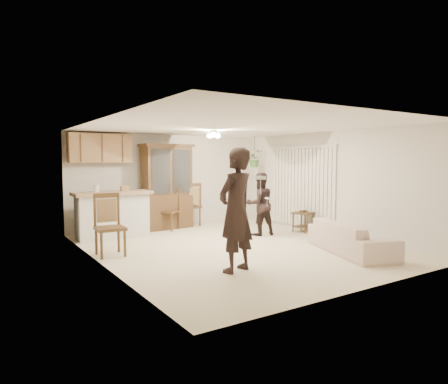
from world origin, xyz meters
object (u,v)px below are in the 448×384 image
china_hutch (167,187)px  side_table (303,222)px  sofa (351,234)px  chair_hutch_right (189,214)px  chair_hutch_left (169,218)px  child (260,207)px  chair_bar (110,238)px  adult (236,217)px

china_hutch → side_table: size_ratio=4.06×
sofa → chair_hutch_right: bearing=32.3°
china_hutch → side_table: (2.67, -2.33, -0.85)m
sofa → chair_hutch_left: 4.70m
child → chair_bar: size_ratio=1.15×
child → side_table: child is taller
adult → side_table: adult is taller
china_hutch → chair_hutch_left: bearing=-112.3°
sofa → chair_hutch_right: (-1.13, 4.59, -0.03)m
sofa → adult: bearing=105.5°
child → china_hutch: china_hutch is taller
china_hutch → chair_hutch_left: (-0.07, -0.23, -0.80)m
chair_bar → chair_hutch_left: chair_bar is taller
child → chair_hutch_left: 2.45m
chair_hutch_left → chair_hutch_right: (0.76, 0.28, 0.03)m
side_table → chair_hutch_left: (-2.75, 2.10, 0.05)m
child → china_hutch: size_ratio=0.60×
china_hutch → chair_bar: china_hutch is taller
adult → chair_hutch_right: (1.49, 4.46, -0.57)m
adult → chair_hutch_right: 4.73m
chair_bar → chair_hutch_left: 2.92m
child → china_hutch: 2.59m
chair_hutch_right → sofa: bearing=104.4°
sofa → chair_hutch_right: size_ratio=1.58×
china_hutch → chair_hutch_left: 0.83m
china_hutch → chair_hutch_right: bearing=-0.3°
chair_hutch_left → chair_hutch_right: size_ratio=0.91×
adult → chair_hutch_left: (0.74, 4.17, -0.60)m
chair_hutch_right → child: bearing=110.5°
china_hutch → chair_bar: bearing=-139.5°
china_hutch → side_table: bearing=-45.9°
adult → chair_bar: bearing=-75.4°
chair_hutch_left → chair_hutch_right: bearing=75.6°
china_hutch → chair_bar: size_ratio=1.90×
sofa → china_hutch: 4.94m
adult → child: bearing=-152.7°
side_table → chair_bar: size_ratio=0.47×
chair_bar → sofa: bearing=-27.1°
adult → chair_hutch_left: 4.28m
china_hutch → chair_hutch_right: size_ratio=1.88×
side_table → china_hutch: bearing=138.9°
sofa → adult: 2.68m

